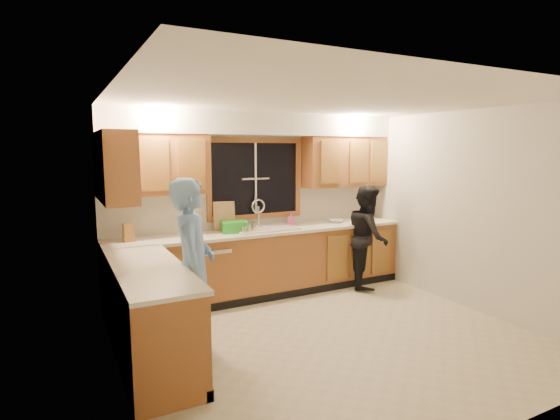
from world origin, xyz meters
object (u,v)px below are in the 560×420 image
Objects in this scene: stove at (163,338)px; knife_block at (128,232)px; sink at (264,233)px; soap_bottle at (291,218)px; dishwasher at (206,274)px; dish_crate at (234,226)px; man at (193,268)px; bowl at (336,221)px; woman at (368,236)px.

stove is 4.11× the size of knife_block.
sink is 4.78× the size of soap_bottle.
dishwasher is at bearing -8.04° from knife_block.
stove is 2.35m from dish_crate.
dish_crate reaches higher than dishwasher.
man is 8.12× the size of bowl.
dishwasher is at bearing -171.91° from soap_bottle.
man is (-1.38, -1.30, 0.01)m from sink.
sink is 1.78m from knife_block.
sink is 0.57× the size of woman.
soap_bottle is at bearing 19.09° from sink.
woman is at bearing -52.82° from man.
man reaches higher than knife_block.
man is at bearing 140.79° from woman.
dish_crate is at bearing 53.53° from stove.
bowl is at bearing 31.64° from stove.
sink is 1.55m from woman.
soap_bottle is (0.96, 0.17, 0.02)m from dish_crate.
dishwasher is 1.51m from soap_bottle.
knife_block is (-0.40, 1.31, 0.16)m from man.
stove is at bearing -139.18° from soap_bottle.
sink is at bearing 0.99° from dishwasher.
woman is 3.31m from knife_block.
man is 2.41m from soap_bottle.
stove is 2.81× the size of dish_crate.
dish_crate is 1.78× the size of soap_bottle.
woman is 0.53m from bowl.
sink is 1.05× the size of dishwasher.
soap_bottle is at bearing 166.96° from bowl.
knife_block is at bearing 36.11° from man.
man is 7.96× the size of knife_block.
soap_bottle is (1.90, 1.48, 0.14)m from man.
soap_bottle reaches higher than dishwasher.
sink reaches higher than stove.
soap_bottle is at bearing 93.67° from woman.
sink is 0.46m from dish_crate.
stove is 1.93m from knife_block.
dish_crate is at bearing -16.30° from man.
stove is at bearing -117.69° from dishwasher.
dishwasher is 0.47× the size of man.
bowl is at bearing -13.04° from soap_bottle.
man reaches higher than stove.
man reaches higher than bowl.
soap_bottle is at bearing 9.91° from dish_crate.
woman is 8.33× the size of soap_bottle.
knife_block reaches higher than stove.
bowl is at bearing 70.45° from woman.
dish_crate is 1.49× the size of bowl.
sink is 1.20m from bowl.
man is at bearing 51.27° from stove.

